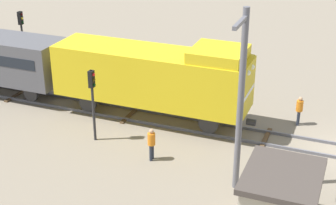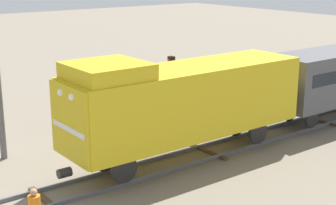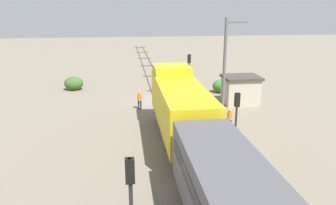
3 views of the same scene
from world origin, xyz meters
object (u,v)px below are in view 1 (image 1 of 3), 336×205
(worker_by_signal, at_px, (151,142))
(locomotive, at_px, (154,75))
(catenary_mast, at_px, (240,99))
(relay_hut, at_px, (280,203))
(worker_near_track, at_px, (299,109))
(traffic_signal_far, at_px, (22,31))
(traffic_signal_mid, at_px, (92,93))

(worker_by_signal, bearing_deg, locomotive, -41.49)
(catenary_mast, relative_size, relay_hut, 2.37)
(worker_near_track, xyz_separation_m, relay_hut, (-9.90, -0.70, 0.40))
(traffic_signal_far, height_order, relay_hut, traffic_signal_far)
(traffic_signal_mid, bearing_deg, worker_near_track, -59.32)
(locomotive, distance_m, traffic_signal_mid, 3.94)
(locomotive, height_order, traffic_signal_far, locomotive)
(traffic_signal_far, xyz_separation_m, worker_near_track, (-1.20, -19.18, -2.06))
(locomotive, bearing_deg, worker_by_signal, -158.84)
(locomotive, bearing_deg, worker_near_track, -72.87)
(traffic_signal_mid, height_order, worker_by_signal, traffic_signal_mid)
(worker_near_track, bearing_deg, traffic_signal_far, 11.33)
(catenary_mast, distance_m, relay_hut, 4.55)
(traffic_signal_mid, xyz_separation_m, catenary_mast, (-1.66, -8.10, 1.66))
(worker_near_track, distance_m, worker_by_signal, 9.03)
(traffic_signal_far, relative_size, worker_near_track, 2.59)
(locomotive, xyz_separation_m, traffic_signal_mid, (-3.40, 1.99, -0.03))
(worker_near_track, height_order, catenary_mast, catenary_mast)
(traffic_signal_mid, relative_size, relay_hut, 1.12)
(relay_hut, bearing_deg, locomotive, 48.54)
(locomotive, relative_size, traffic_signal_far, 2.63)
(locomotive, xyz_separation_m, relay_hut, (-7.50, -8.49, -1.38))
(locomotive, relative_size, relay_hut, 3.31)
(locomotive, xyz_separation_m, traffic_signal_far, (3.60, 11.39, 0.28))
(traffic_signal_far, bearing_deg, catenary_mast, -116.33)
(relay_hut, bearing_deg, traffic_signal_far, 60.82)
(traffic_signal_mid, bearing_deg, relay_hut, -111.37)
(traffic_signal_far, height_order, worker_by_signal, traffic_signal_far)
(locomotive, relative_size, traffic_signal_mid, 2.95)
(catenary_mast, bearing_deg, worker_near_track, -12.68)
(worker_by_signal, xyz_separation_m, relay_hut, (-3.30, -6.86, 0.40))
(locomotive, relative_size, worker_by_signal, 6.82)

